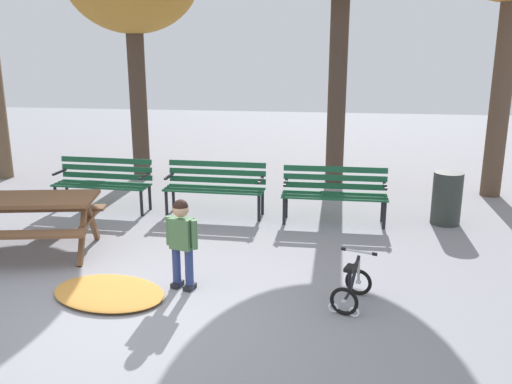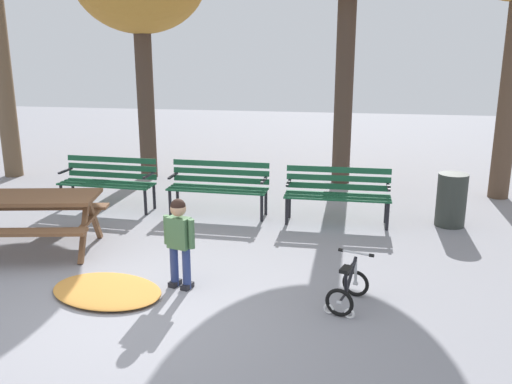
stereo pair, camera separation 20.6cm
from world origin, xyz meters
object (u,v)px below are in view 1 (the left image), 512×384
at_px(kids_bicycle, 352,287).
at_px(park_bench_left, 215,184).
at_px(picnic_table, 25,210).
at_px(child_standing, 182,237).
at_px(park_bench_right, 334,190).
at_px(trash_bin, 447,198).
at_px(park_bench_far_left, 104,180).

bearing_deg(kids_bicycle, park_bench_left, 125.44).
bearing_deg(picnic_table, child_standing, -18.03).
bearing_deg(park_bench_right, child_standing, -121.75).
xyz_separation_m(park_bench_left, trash_bin, (3.60, 0.02, -0.11)).
bearing_deg(kids_bicycle, picnic_table, 167.90).
relative_size(park_bench_left, kids_bicycle, 2.57).
bearing_deg(park_bench_left, park_bench_far_left, 179.56).
bearing_deg(park_bench_far_left, trash_bin, 0.08).
bearing_deg(child_standing, kids_bicycle, -4.40).
height_order(park_bench_far_left, park_bench_left, same).
distance_m(park_bench_right, trash_bin, 1.71).
bearing_deg(park_bench_far_left, picnic_table, -94.87).
xyz_separation_m(park_bench_far_left, kids_bicycle, (4.00, -2.96, -0.31)).
relative_size(park_bench_far_left, kids_bicycle, 2.59).
distance_m(kids_bicycle, trash_bin, 3.34).
height_order(picnic_table, park_bench_far_left, park_bench_far_left).
relative_size(child_standing, kids_bicycle, 1.67).
bearing_deg(trash_bin, child_standing, -139.95).
height_order(picnic_table, kids_bicycle, picnic_table).
height_order(park_bench_far_left, child_standing, child_standing).
bearing_deg(park_bench_far_left, child_standing, -52.91).
xyz_separation_m(park_bench_far_left, park_bench_left, (1.90, -0.01, 0.00)).
distance_m(park_bench_left, park_bench_right, 1.90).
distance_m(picnic_table, kids_bicycle, 4.29).
distance_m(child_standing, trash_bin, 4.40).
distance_m(park_bench_right, child_standing, 3.16).
distance_m(picnic_table, park_bench_left, 2.92).
relative_size(picnic_table, park_bench_right, 1.27).
height_order(park_bench_left, kids_bicycle, park_bench_left).
relative_size(park_bench_left, park_bench_right, 1.01).
bearing_deg(child_standing, picnic_table, 161.97).
relative_size(park_bench_right, trash_bin, 1.98).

